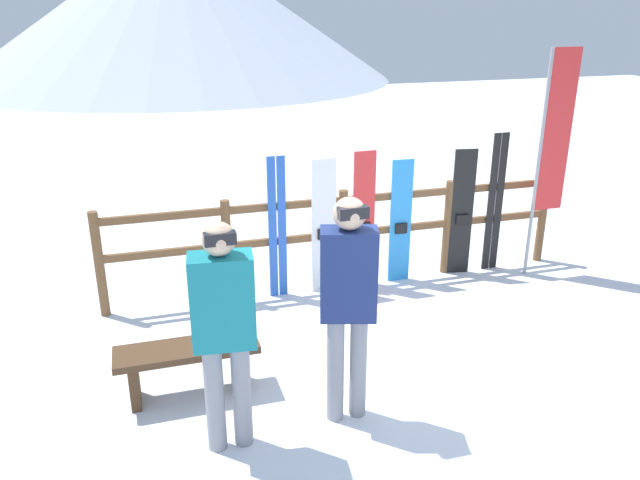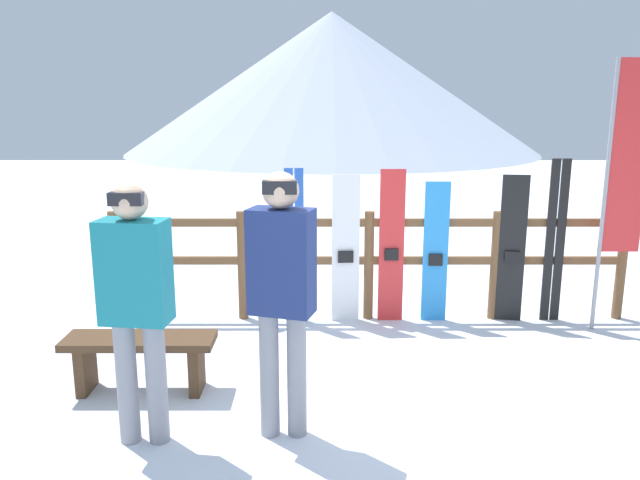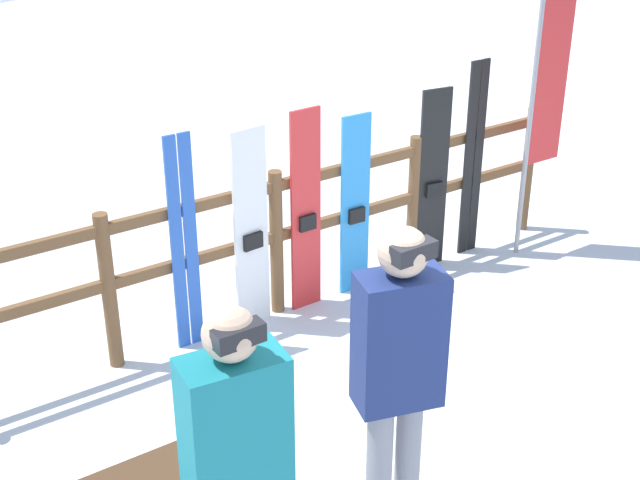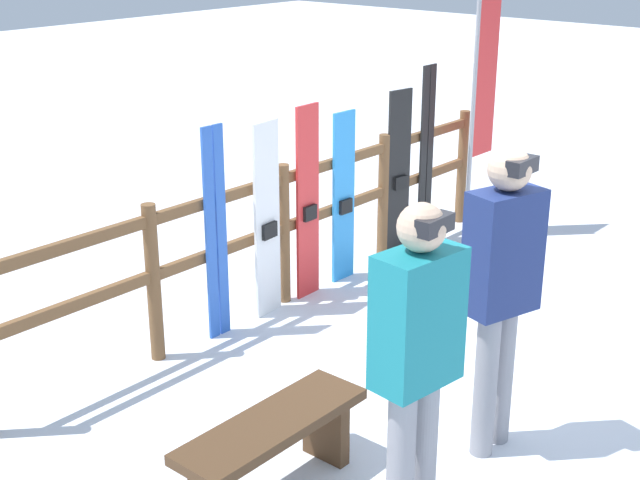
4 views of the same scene
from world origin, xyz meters
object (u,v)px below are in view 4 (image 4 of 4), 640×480
(rental_flag, at_px, (482,73))
(snowboard_red, at_px, (308,203))
(ski_pair_blue, at_px, (216,234))
(ski_pair_black, at_px, (426,156))
(snowboard_blue, at_px, (344,198))
(person_navy, at_px, (502,278))
(snowboard_white, at_px, (267,221))
(bench, at_px, (273,440))
(person_teal, at_px, (417,350))
(snowboard_black_stripe, at_px, (399,175))

(rental_flag, bearing_deg, snowboard_red, 172.99)
(ski_pair_blue, xyz_separation_m, snowboard_red, (0.99, -0.00, -0.01))
(ski_pair_black, distance_m, rental_flag, 0.91)
(rental_flag, bearing_deg, snowboard_blue, 171.13)
(ski_pair_blue, distance_m, snowboard_red, 0.99)
(person_navy, bearing_deg, ski_pair_black, 40.87)
(snowboard_white, xyz_separation_m, snowboard_red, (0.47, 0.00, 0.03))
(ski_pair_blue, bearing_deg, ski_pair_black, 0.00)
(bench, bearing_deg, ski_pair_blue, 55.04)
(snowboard_red, bearing_deg, person_navy, -113.17)
(snowboard_red, distance_m, rental_flag, 2.30)
(ski_pair_blue, distance_m, ski_pair_black, 2.67)
(person_teal, relative_size, snowboard_black_stripe, 1.15)
(bench, relative_size, ski_pair_black, 0.69)
(ski_pair_blue, xyz_separation_m, snowboard_black_stripe, (2.23, -0.00, -0.04))
(bench, bearing_deg, snowboard_black_stripe, 25.87)
(bench, bearing_deg, rental_flag, 17.78)
(rental_flag, bearing_deg, snowboard_black_stripe, 163.80)
(person_navy, relative_size, snowboard_red, 1.15)
(rental_flag, bearing_deg, bench, -162.22)
(bench, xyz_separation_m, person_teal, (0.23, -0.74, 0.70))
(snowboard_blue, relative_size, ski_pair_black, 0.86)
(snowboard_white, bearing_deg, bench, -135.62)
(ski_pair_black, bearing_deg, person_teal, -146.42)
(snowboard_white, height_order, snowboard_red, snowboard_red)
(person_teal, bearing_deg, snowboard_black_stripe, 37.06)
(snowboard_black_stripe, relative_size, ski_pair_black, 0.90)
(ski_pair_blue, bearing_deg, snowboard_white, -0.37)
(ski_pair_blue, bearing_deg, bench, -124.96)
(snowboard_red, height_order, rental_flag, rental_flag)
(ski_pair_blue, height_order, snowboard_white, ski_pair_blue)
(person_navy, distance_m, snowboard_white, 2.37)
(snowboard_white, bearing_deg, person_navy, -102.61)
(person_teal, height_order, snowboard_blue, person_teal)
(ski_pair_blue, distance_m, snowboard_blue, 1.45)
(bench, xyz_separation_m, ski_pair_blue, (1.15, 1.64, 0.47))
(bench, distance_m, snowboard_red, 2.73)
(person_navy, height_order, snowboard_blue, person_navy)
(bench, bearing_deg, snowboard_red, 37.40)
(rental_flag, bearing_deg, person_teal, -152.47)
(bench, distance_m, snowboard_white, 2.38)
(ski_pair_black, relative_size, rental_flag, 0.64)
(bench, bearing_deg, snowboard_blue, 32.25)
(snowboard_white, relative_size, snowboard_blue, 1.05)
(person_navy, bearing_deg, person_teal, -174.78)
(ski_pair_blue, height_order, snowboard_blue, ski_pair_blue)
(snowboard_blue, relative_size, snowboard_black_stripe, 0.96)
(snowboard_white, bearing_deg, ski_pair_blue, 179.63)
(snowboard_black_stripe, distance_m, ski_pair_black, 0.45)
(person_teal, height_order, rental_flag, rental_flag)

